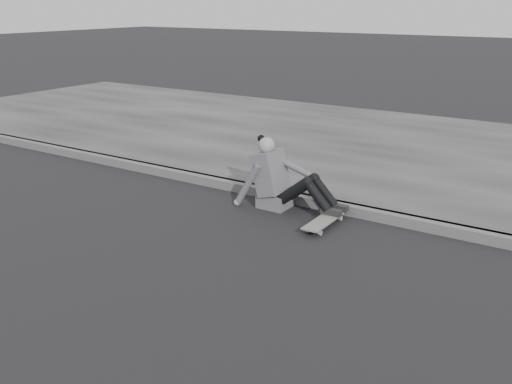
% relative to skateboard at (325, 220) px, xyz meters
% --- Properties ---
extents(ground, '(80.00, 80.00, 0.00)m').
position_rel_skateboard_xyz_m(ground, '(1.47, -2.07, -0.07)').
color(ground, black).
rests_on(ground, ground).
extents(curb, '(24.00, 0.16, 0.12)m').
position_rel_skateboard_xyz_m(curb, '(1.47, 0.51, -0.01)').
color(curb, '#555555').
rests_on(curb, ground).
extents(skateboard, '(0.20, 0.78, 0.09)m').
position_rel_skateboard_xyz_m(skateboard, '(0.00, 0.00, 0.00)').
color(skateboard, gray).
rests_on(skateboard, ground).
extents(seated_woman, '(1.38, 0.46, 0.88)m').
position_rel_skateboard_xyz_m(seated_woman, '(-0.73, 0.25, 0.29)').
color(seated_woman, '#545457').
rests_on(seated_woman, ground).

